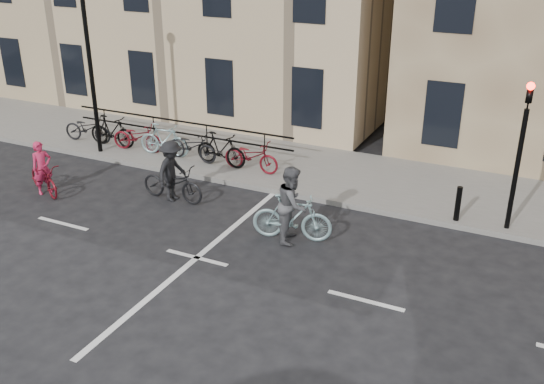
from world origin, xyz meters
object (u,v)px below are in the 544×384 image
at_px(cyclist_pink, 43,175).
at_px(cyclist_grey, 292,211).
at_px(lamp_post, 88,49).
at_px(cyclist_dark, 172,177).
at_px(traffic_light, 522,138).

bearing_deg(cyclist_pink, cyclist_grey, -63.04).
relative_size(lamp_post, cyclist_grey, 2.63).
relative_size(cyclist_pink, cyclist_dark, 0.93).
xyz_separation_m(cyclist_pink, cyclist_grey, (7.43, 0.47, 0.23)).
bearing_deg(traffic_light, cyclist_grey, -150.92).
bearing_deg(traffic_light, cyclist_pink, -165.83).
bearing_deg(lamp_post, cyclist_pink, -78.16).
bearing_deg(cyclist_dark, cyclist_grey, -98.91).
height_order(traffic_light, cyclist_pink, traffic_light).
bearing_deg(cyclist_dark, traffic_light, -76.34).
xyz_separation_m(traffic_light, lamp_post, (-12.70, 0.06, 1.04)).
xyz_separation_m(traffic_light, cyclist_pink, (-12.05, -3.04, -1.93)).
bearing_deg(cyclist_pink, cyclist_dark, -48.42).
distance_m(traffic_light, cyclist_dark, 8.89).
distance_m(cyclist_pink, cyclist_grey, 7.45).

